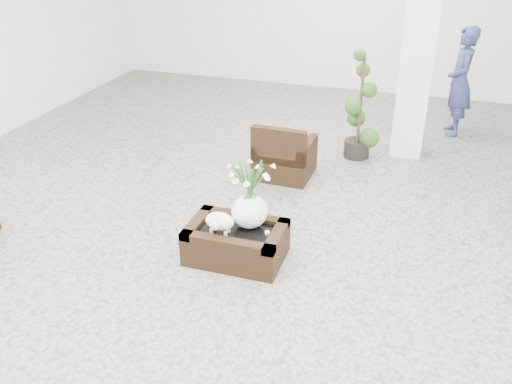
% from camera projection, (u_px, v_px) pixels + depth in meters
% --- Properties ---
extents(ground, '(11.00, 11.00, 0.00)m').
position_uv_depth(ground, '(259.00, 243.00, 5.57)').
color(ground, gray).
rests_on(ground, ground).
extents(column, '(0.40, 0.40, 3.50)m').
position_uv_depth(column, '(423.00, 21.00, 6.80)').
color(column, white).
rests_on(column, ground).
extents(coffee_table, '(0.90, 0.60, 0.31)m').
position_uv_depth(coffee_table, '(236.00, 244.00, 5.26)').
color(coffee_table, black).
rests_on(coffee_table, ground).
extents(sheep_figurine, '(0.28, 0.23, 0.21)m').
position_uv_depth(sheep_figurine, '(220.00, 223.00, 5.09)').
color(sheep_figurine, white).
rests_on(sheep_figurine, coffee_table).
extents(planter_narcissus, '(0.44, 0.44, 0.80)m').
position_uv_depth(planter_narcissus, '(249.00, 188.00, 5.07)').
color(planter_narcissus, white).
rests_on(planter_narcissus, coffee_table).
extents(tealight, '(0.04, 0.04, 0.03)m').
position_uv_depth(tealight, '(267.00, 232.00, 5.12)').
color(tealight, white).
rests_on(tealight, coffee_table).
extents(armchair, '(0.69, 0.66, 0.71)m').
position_uv_depth(armchair, '(285.00, 149.00, 6.81)').
color(armchair, black).
rests_on(armchair, ground).
extents(topiary, '(0.38, 0.38, 1.42)m').
position_uv_depth(topiary, '(360.00, 106.00, 7.16)').
color(topiary, '#214115').
rests_on(topiary, ground).
extents(shopper, '(0.45, 0.62, 1.55)m').
position_uv_depth(shopper, '(460.00, 82.00, 7.89)').
color(shopper, navy).
rests_on(shopper, ground).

